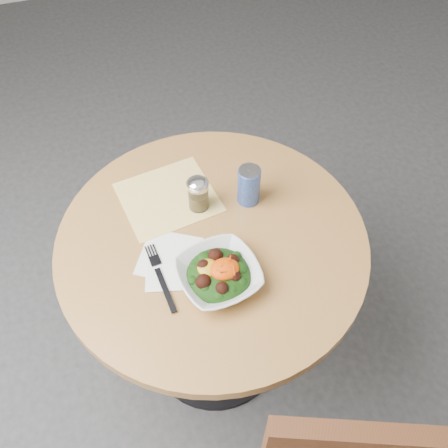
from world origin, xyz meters
name	(u,v)px	position (x,y,z in m)	size (l,w,h in m)	color
ground	(215,346)	(0.00, 0.00, 0.00)	(6.00, 6.00, 0.00)	#2F2F32
table	(213,274)	(0.00, 0.00, 0.55)	(0.90, 0.90, 0.75)	black
cloth_napkin	(168,197)	(-0.08, 0.19, 0.75)	(0.28, 0.25, 0.00)	#EEA20C
paper_napkins	(172,261)	(-0.13, -0.04, 0.75)	(0.22, 0.24, 0.00)	white
salad_bowl	(219,274)	(-0.02, -0.14, 0.78)	(0.25, 0.25, 0.08)	silver
fork	(160,275)	(-0.17, -0.08, 0.76)	(0.04, 0.23, 0.00)	black
spice_shaker	(198,194)	(0.00, 0.13, 0.81)	(0.06, 0.06, 0.12)	silver
beverage_can	(249,185)	(0.15, 0.11, 0.81)	(0.07, 0.07, 0.13)	#0D1A99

